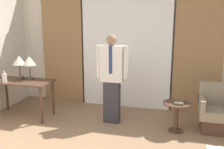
% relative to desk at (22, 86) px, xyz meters
% --- Properties ---
extents(wall_back, '(10.00, 0.06, 2.70)m').
position_rel_desk_xyz_m(wall_back, '(1.83, 1.22, 0.74)').
color(wall_back, silver).
rests_on(wall_back, ground_plane).
extents(curtain_sheer_center, '(1.89, 0.06, 2.58)m').
position_rel_desk_xyz_m(curtain_sheer_center, '(1.83, 1.09, 0.68)').
color(curtain_sheer_center, white).
rests_on(curtain_sheer_center, ground_plane).
extents(curtain_drape_left, '(0.94, 0.06, 2.58)m').
position_rel_desk_xyz_m(curtain_drape_left, '(0.37, 1.09, 0.68)').
color(curtain_drape_left, '#997047').
rests_on(curtain_drape_left, ground_plane).
extents(curtain_drape_right, '(0.94, 0.06, 2.58)m').
position_rel_desk_xyz_m(curtain_drape_right, '(3.28, 1.09, 0.68)').
color(curtain_drape_right, '#997047').
rests_on(curtain_drape_right, ground_plane).
extents(desk, '(1.19, 0.57, 0.72)m').
position_rel_desk_xyz_m(desk, '(0.00, 0.00, 0.00)').
color(desk, '#4C3323').
rests_on(desk, ground_plane).
extents(table_lamp_left, '(0.26, 0.26, 0.46)m').
position_rel_desk_xyz_m(table_lamp_left, '(-0.11, 0.14, 0.46)').
color(table_lamp_left, '#4C4238').
rests_on(table_lamp_left, desk).
extents(table_lamp_right, '(0.26, 0.26, 0.46)m').
position_rel_desk_xyz_m(table_lamp_right, '(0.11, 0.14, 0.46)').
color(table_lamp_right, '#4C4238').
rests_on(table_lamp_right, desk).
extents(bottle_by_lamp, '(0.08, 0.08, 0.22)m').
position_rel_desk_xyz_m(bottle_by_lamp, '(-0.20, -0.21, 0.20)').
color(bottle_by_lamp, silver).
rests_on(bottle_by_lamp, desk).
extents(person, '(0.58, 0.20, 1.62)m').
position_rel_desk_xyz_m(person, '(1.77, 0.16, 0.27)').
color(person, '#2D2D33').
rests_on(person, ground_plane).
extents(armchair, '(0.55, 0.54, 0.81)m').
position_rel_desk_xyz_m(armchair, '(3.56, 0.27, -0.30)').
color(armchair, '#4C3323').
rests_on(armchair, ground_plane).
extents(side_table, '(0.46, 0.46, 0.51)m').
position_rel_desk_xyz_m(side_table, '(2.92, 0.05, -0.26)').
color(side_table, '#4C3323').
rests_on(side_table, ground_plane).
extents(book, '(0.15, 0.25, 0.03)m').
position_rel_desk_xyz_m(book, '(2.95, 0.05, -0.09)').
color(book, brown).
rests_on(book, side_table).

